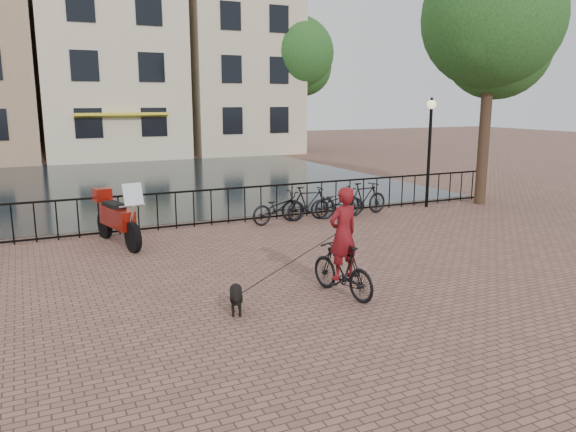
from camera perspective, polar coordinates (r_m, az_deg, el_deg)
name	(u,v)px	position (r m, az deg, el deg)	size (l,w,h in m)	color
ground	(371,328)	(8.91, 8.45, -11.19)	(100.00, 100.00, 0.00)	brown
canal_water	(145,182)	(24.76, -14.33, 3.38)	(20.00, 20.00, 0.00)	black
railing	(211,207)	(15.77, -7.80, 0.87)	(20.00, 0.05, 1.02)	black
canal_house_mid	(106,58)	(37.21, -17.98, 14.98)	(8.00, 9.50, 11.80)	beige
canal_house_right	(230,50)	(39.18, -5.91, 16.38)	(7.00, 9.00, 13.30)	beige
tree_near_right	(492,18)	(19.90, 20.06, 18.37)	(4.48, 4.48, 8.24)	black
tree_far_right	(297,54)	(37.76, 0.91, 16.16)	(4.76, 4.76, 8.76)	black
lamp_post	(430,134)	(18.65, 14.23, 8.10)	(0.30, 0.30, 3.45)	black
cyclist	(343,248)	(9.97, 5.60, -3.30)	(0.80, 1.74, 2.30)	black
dog	(236,298)	(9.35, -5.29, -8.31)	(0.47, 0.79, 0.51)	black
motorcycle	(117,211)	(14.03, -16.99, 0.46)	(1.05, 2.38, 1.65)	maroon
parked_bike_0	(279,208)	(15.86, -0.92, 0.85)	(0.60, 1.72, 0.90)	black
parked_bike_1	(309,203)	(16.25, 2.13, 1.29)	(0.47, 1.66, 1.00)	black
parked_bike_2	(337,203)	(16.72, 5.02, 1.37)	(0.60, 1.72, 0.90)	black
parked_bike_3	(364,199)	(17.20, 7.76, 1.77)	(0.47, 1.66, 1.00)	black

